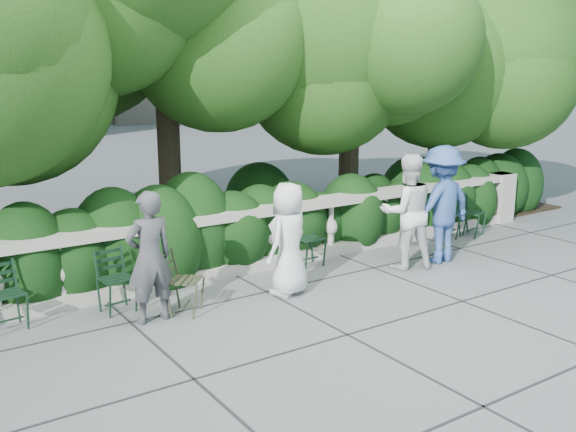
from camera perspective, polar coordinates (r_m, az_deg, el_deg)
ground at (r=8.76m, az=3.69°, el=-7.61°), size 90.00×90.00×0.00m
balustrade at (r=10.02m, az=-2.56°, el=-2.01°), size 12.00×0.44×1.00m
shrub_hedge at (r=11.16m, az=-5.76°, el=-3.10°), size 15.00×2.60×1.70m
tree_canopy at (r=11.27m, az=-3.51°, el=17.45°), size 15.04×6.52×6.78m
chair_a at (r=8.57m, az=-14.41°, el=-8.49°), size 0.49×0.52×0.84m
chair_b at (r=8.43m, az=-23.22°, el=-9.54°), size 0.50×0.53×0.84m
chair_c at (r=10.18m, az=2.37°, el=-4.63°), size 0.45×0.49×0.84m
chair_e at (r=12.36m, az=15.00°, el=-1.89°), size 0.58×0.60×0.84m
chair_f at (r=12.52m, az=16.56°, el=-1.80°), size 0.57×0.60×0.84m
chair_weathered at (r=8.41m, az=-8.08°, el=-8.60°), size 0.65×0.65×0.84m
person_businessman at (r=8.82m, az=0.05°, el=-2.06°), size 0.91×0.77×1.58m
person_woman_grey at (r=8.02m, az=-12.20°, el=-3.59°), size 0.63×0.44×1.66m
person_casual_man at (r=10.15m, az=10.53°, el=0.39°), size 1.06×0.95×1.81m
person_older_blue at (r=10.57m, az=13.47°, el=1.00°), size 1.24×0.73×1.90m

